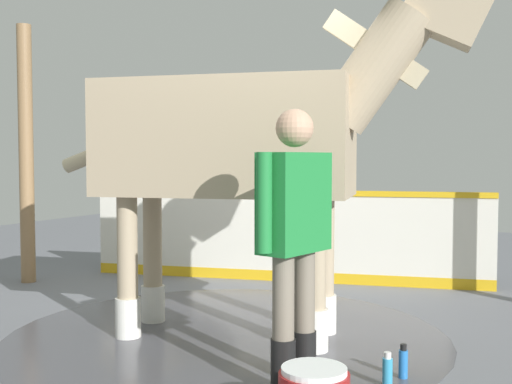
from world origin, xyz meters
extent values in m
cube|color=slate|center=(0.00, 0.00, -0.01)|extent=(16.00, 16.00, 0.02)
cylinder|color=#4C4C54|center=(-0.37, -0.18, 0.00)|extent=(3.49, 3.49, 0.00)
cube|color=silver|center=(1.85, 0.31, 0.49)|extent=(1.05, 4.48, 0.98)
cube|color=gold|center=(1.85, 0.31, 1.01)|extent=(1.07, 4.48, 0.06)
cube|color=gold|center=(1.85, 0.31, 0.06)|extent=(1.06, 4.48, 0.12)
cylinder|color=olive|center=(0.50, 2.88, 1.44)|extent=(0.16, 0.16, 2.89)
cube|color=tan|center=(-0.37, -0.18, 1.56)|extent=(1.29, 2.09, 0.89)
cylinder|color=tan|center=(0.03, -0.85, 0.56)|extent=(0.16, 0.16, 1.11)
cylinder|color=silver|center=(0.03, -0.85, 0.16)|extent=(0.20, 0.20, 0.31)
cylinder|color=tan|center=(-0.45, -0.95, 0.56)|extent=(0.16, 0.16, 1.11)
cylinder|color=silver|center=(-0.45, -0.95, 0.16)|extent=(0.20, 0.20, 0.31)
cylinder|color=tan|center=(-0.29, 0.59, 0.56)|extent=(0.16, 0.16, 1.11)
cylinder|color=silver|center=(-0.29, 0.59, 0.16)|extent=(0.20, 0.20, 0.31)
cylinder|color=tan|center=(-0.77, 0.49, 0.56)|extent=(0.16, 0.16, 1.11)
cylinder|color=silver|center=(-0.77, 0.49, 0.16)|extent=(0.20, 0.20, 0.31)
cylinder|color=tan|center=(-0.12, -1.29, 2.07)|extent=(0.58, 0.92, 0.98)
cube|color=#C6B793|center=(-0.12, -1.29, 2.20)|extent=(0.23, 0.77, 0.61)
cube|color=tan|center=(-0.02, -1.76, 2.44)|extent=(0.41, 0.70, 0.56)
cylinder|color=#C6B793|center=(-0.60, 0.86, 1.46)|extent=(0.27, 0.71, 0.35)
cylinder|color=black|center=(-1.33, -1.10, 0.17)|extent=(0.15, 0.15, 0.34)
cylinder|color=slate|center=(-1.33, -1.10, 0.59)|extent=(0.13, 0.13, 0.51)
cylinder|color=black|center=(-1.11, -1.14, 0.17)|extent=(0.15, 0.15, 0.34)
cylinder|color=slate|center=(-1.11, -1.14, 0.59)|extent=(0.13, 0.13, 0.51)
cube|color=#1E7F38|center=(-1.22, -1.12, 1.14)|extent=(0.53, 0.32, 0.60)
cylinder|color=#1E7F38|center=(-1.51, -1.06, 1.15)|extent=(0.09, 0.09, 0.57)
cylinder|color=#1E7F38|center=(-0.93, -1.18, 1.15)|extent=(0.09, 0.09, 0.57)
sphere|color=tan|center=(-1.22, -1.12, 1.58)|extent=(0.23, 0.23, 0.23)
cylinder|color=white|center=(-1.76, -1.46, 0.34)|extent=(0.33, 0.33, 0.03)
cylinder|color=#3399CC|center=(-0.92, -1.62, 0.09)|extent=(0.06, 0.06, 0.18)
cylinder|color=white|center=(-0.92, -1.62, 0.20)|extent=(0.04, 0.04, 0.04)
cylinder|color=blue|center=(-0.73, -1.67, 0.09)|extent=(0.06, 0.06, 0.18)
cylinder|color=black|center=(-0.73, -1.67, 0.20)|extent=(0.04, 0.04, 0.04)
camera|label=1|loc=(-4.68, -2.59, 1.40)|focal=44.30mm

